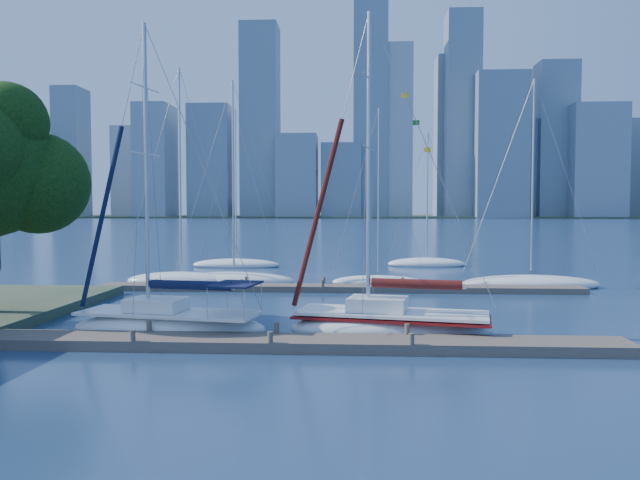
{
  "coord_description": "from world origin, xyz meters",
  "views": [
    {
      "loc": [
        3.04,
        -22.73,
        5.22
      ],
      "look_at": [
        1.5,
        4.0,
        3.82
      ],
      "focal_mm": 35.0,
      "sensor_mm": 36.0,
      "label": 1
    }
  ],
  "objects": [
    {
      "name": "sailboat_maroon",
      "position": [
        4.48,
        2.62,
        1.08
      ],
      "size": [
        8.68,
        4.27,
        13.67
      ],
      "rotation": [
        0.0,
        0.0,
        -0.19
      ],
      "color": "white",
      "rests_on": "ground"
    },
    {
      "name": "bg_boat_1",
      "position": [
        -5.25,
        19.08,
        0.29
      ],
      "size": [
        8.54,
        3.4,
        14.13
      ],
      "rotation": [
        0.0,
        0.0,
        -0.11
      ],
      "color": "white",
      "rests_on": "ground"
    },
    {
      "name": "skyline",
      "position": [
        19.1,
        290.42,
        34.49
      ],
      "size": [
        502.95,
        51.31,
        104.98
      ],
      "color": "gray",
      "rests_on": "ground"
    },
    {
      "name": "ground",
      "position": [
        0.0,
        0.0,
        0.0
      ],
      "size": [
        700.0,
        700.0,
        0.0
      ],
      "primitive_type": "plane",
      "color": "navy",
      "rests_on": "ground"
    },
    {
      "name": "near_dock",
      "position": [
        0.0,
        0.0,
        0.2
      ],
      "size": [
        26.0,
        2.0,
        0.4
      ],
      "primitive_type": "cube",
      "color": "#4E4239",
      "rests_on": "ground"
    },
    {
      "name": "bg_boat_3",
      "position": [
        4.54,
        19.29,
        0.24
      ],
      "size": [
        6.36,
        2.52,
        12.14
      ],
      "rotation": [
        0.0,
        0.0,
        0.1
      ],
      "color": "white",
      "rests_on": "ground"
    },
    {
      "name": "far_dock",
      "position": [
        2.0,
        16.0,
        0.18
      ],
      "size": [
        30.0,
        1.8,
        0.36
      ],
      "primitive_type": "cube",
      "color": "#4E4239",
      "rests_on": "ground"
    },
    {
      "name": "bg_boat_7",
      "position": [
        9.33,
        32.81,
        0.27
      ],
      "size": [
        7.24,
        4.69,
        12.2
      ],
      "rotation": [
        0.0,
        0.0,
        -0.38
      ],
      "color": "white",
      "rests_on": "ground"
    },
    {
      "name": "sailboat_navy",
      "position": [
        -4.63,
        2.27,
        1.07
      ],
      "size": [
        8.34,
        3.93,
        13.24
      ],
      "rotation": [
        0.0,
        0.0,
        -0.17
      ],
      "color": "white",
      "rests_on": "ground"
    },
    {
      "name": "bg_boat_0",
      "position": [
        -8.79,
        18.76,
        0.31
      ],
      "size": [
        7.91,
        4.46,
        14.96
      ],
      "rotation": [
        0.0,
        0.0,
        0.27
      ],
      "color": "white",
      "rests_on": "ground"
    },
    {
      "name": "bg_boat_4",
      "position": [
        14.43,
        18.35,
        0.28
      ],
      "size": [
        9.16,
        3.31,
        13.86
      ],
      "rotation": [
        0.0,
        0.0,
        0.1
      ],
      "color": "white",
      "rests_on": "ground"
    },
    {
      "name": "bg_boat_6",
      "position": [
        -7.41,
        31.06,
        0.27
      ],
      "size": [
        7.95,
        4.92,
        14.04
      ],
      "rotation": [
        0.0,
        0.0,
        -0.38
      ],
      "color": "white",
      "rests_on": "ground"
    },
    {
      "name": "far_shore",
      "position": [
        0.0,
        320.0,
        0.0
      ],
      "size": [
        800.0,
        100.0,
        1.5
      ],
      "primitive_type": "cube",
      "color": "#38472D",
      "rests_on": "ground"
    }
  ]
}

